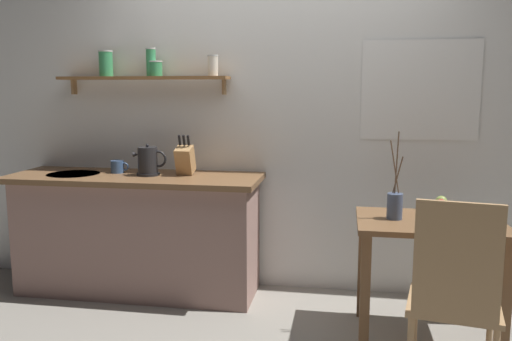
# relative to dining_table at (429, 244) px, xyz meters

# --- Properties ---
(ground_plane) EXTENTS (14.00, 14.00, 0.00)m
(ground_plane) POSITION_rel_dining_table_xyz_m (-1.00, 0.10, -0.59)
(ground_plane) COLOR gray
(back_wall) EXTENTS (6.80, 0.11, 2.70)m
(back_wall) POSITION_rel_dining_table_xyz_m (-0.80, 0.75, 0.76)
(back_wall) COLOR white
(back_wall) RESTS_ON ground_plane
(kitchen_counter) EXTENTS (1.83, 0.63, 0.89)m
(kitchen_counter) POSITION_rel_dining_table_xyz_m (-2.00, 0.42, -0.14)
(kitchen_counter) COLOR gray
(kitchen_counter) RESTS_ON ground_plane
(wall_shelf) EXTENTS (1.29, 0.20, 0.34)m
(wall_shelf) POSITION_rel_dining_table_xyz_m (-1.99, 0.59, 1.04)
(wall_shelf) COLOR brown
(dining_table) EXTENTS (0.85, 0.61, 0.73)m
(dining_table) POSITION_rel_dining_table_xyz_m (0.00, 0.00, 0.00)
(dining_table) COLOR brown
(dining_table) RESTS_ON ground_plane
(dining_chair_near) EXTENTS (0.51, 0.49, 1.00)m
(dining_chair_near) POSITION_rel_dining_table_xyz_m (0.03, -0.61, -0.05)
(dining_chair_near) COLOR tan
(dining_chair_near) RESTS_ON ground_plane
(fruit_bowl) EXTENTS (0.21, 0.21, 0.14)m
(fruit_bowl) POSITION_rel_dining_table_xyz_m (0.08, 0.05, 0.20)
(fruit_bowl) COLOR #BC704C
(fruit_bowl) RESTS_ON dining_table
(twig_vase) EXTENTS (0.09, 0.09, 0.52)m
(twig_vase) POSITION_rel_dining_table_xyz_m (-0.21, -0.00, 0.23)
(twig_vase) COLOR #475675
(twig_vase) RESTS_ON dining_table
(electric_kettle) EXTENTS (0.25, 0.16, 0.23)m
(electric_kettle) POSITION_rel_dining_table_xyz_m (-1.90, 0.40, 0.40)
(electric_kettle) COLOR black
(electric_kettle) RESTS_ON kitchen_counter
(knife_block) EXTENTS (0.12, 0.17, 0.29)m
(knife_block) POSITION_rel_dining_table_xyz_m (-1.64, 0.46, 0.41)
(knife_block) COLOR tan
(knife_block) RESTS_ON kitchen_counter
(coffee_mug_by_sink) EXTENTS (0.14, 0.10, 0.09)m
(coffee_mug_by_sink) POSITION_rel_dining_table_xyz_m (-2.16, 0.47, 0.34)
(coffee_mug_by_sink) COLOR #3D5B89
(coffee_mug_by_sink) RESTS_ON kitchen_counter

